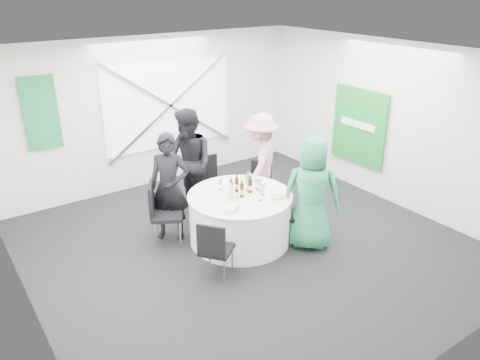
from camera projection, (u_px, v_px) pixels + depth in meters
floor at (248, 245)px, 7.04m from camera, size 6.00×6.00×0.00m
ceiling at (249, 55)px, 5.94m from camera, size 6.00×6.00×0.00m
wall_back at (154, 112)px, 8.75m from camera, size 6.00×0.00×6.00m
wall_front at (442, 254)px, 4.23m from camera, size 6.00×0.00×6.00m
wall_left at (17, 216)px, 4.91m from camera, size 0.00×6.00×6.00m
wall_right at (389, 123)px, 8.07m from camera, size 0.00×6.00×6.00m
window_panel at (169, 105)px, 8.84m from camera, size 2.60×0.03×1.60m
window_brace_a at (170, 105)px, 8.81m from camera, size 2.63×0.05×1.84m
window_brace_b at (170, 105)px, 8.81m from camera, size 2.63×0.05×1.84m
green_banner at (41, 113)px, 7.54m from camera, size 0.55×0.04×1.20m
green_sign at (359, 127)px, 8.57m from camera, size 0.05×1.20×1.40m
banquet_table at (240, 218)px, 7.04m from camera, size 1.56×1.56×0.76m
chair_back at (209, 179)px, 8.02m from camera, size 0.48×0.49×0.92m
chair_back_left at (160, 209)px, 6.86m from camera, size 0.61×0.61×0.99m
chair_back_right at (260, 182)px, 8.02m from camera, size 0.53×0.53×0.83m
chair_front_right at (309, 210)px, 6.93m from camera, size 0.59×0.59×0.92m
chair_front_left at (214, 247)px, 6.02m from camera, size 0.56×0.56×0.88m
person_man_back_left at (169, 188)px, 6.96m from camera, size 0.72×0.70×1.67m
person_man_back at (189, 163)px, 7.69m from camera, size 0.58×0.93×1.80m
person_woman_pink at (261, 161)px, 7.97m from camera, size 1.15×1.06×1.66m
person_woman_green at (312, 193)px, 6.72m from camera, size 0.98×0.97×1.71m
plate_back at (223, 181)px, 7.35m from camera, size 0.26×0.26×0.01m
plate_back_left at (203, 194)px, 6.91m from camera, size 0.26×0.26×0.01m
plate_back_right at (252, 181)px, 7.35m from camera, size 0.26×0.26×0.04m
plate_front_right at (277, 197)px, 6.78m from camera, size 0.26×0.26×0.04m
plate_front_left at (225, 210)px, 6.43m from camera, size 0.29×0.29×0.01m
napkin at (231, 209)px, 6.38m from camera, size 0.21×0.18×0.05m
beer_bottle_a at (231, 188)px, 6.88m from camera, size 0.06×0.06×0.27m
beer_bottle_b at (237, 185)px, 6.97m from camera, size 0.06×0.06×0.27m
beer_bottle_c at (250, 186)px, 6.93m from camera, size 0.06×0.06×0.26m
beer_bottle_d at (242, 190)px, 6.79m from camera, size 0.06×0.06×0.27m
green_water_bottle at (248, 183)px, 6.98m from camera, size 0.08×0.08×0.31m
clear_water_bottle at (230, 194)px, 6.68m from camera, size 0.08×0.08×0.28m
wine_glass_a at (251, 177)px, 7.20m from camera, size 0.07×0.07×0.17m
wine_glass_b at (257, 181)px, 7.04m from camera, size 0.07×0.07×0.17m
wine_glass_c at (260, 183)px, 6.99m from camera, size 0.07×0.07×0.17m
wine_glass_d at (261, 192)px, 6.68m from camera, size 0.07×0.07×0.17m
wine_glass_e at (263, 187)px, 6.84m from camera, size 0.07×0.07×0.17m
wine_glass_f at (220, 182)px, 7.02m from camera, size 0.07×0.07×0.17m
wine_glass_g at (238, 200)px, 6.46m from camera, size 0.07×0.07×0.17m
fork_a at (231, 180)px, 7.41m from camera, size 0.15×0.03×0.01m
knife_a at (212, 184)px, 7.24m from camera, size 0.15×0.02×0.01m
fork_b at (202, 192)px, 6.97m from camera, size 0.08×0.14×0.01m
knife_b at (203, 201)px, 6.70m from camera, size 0.09×0.14×0.01m
fork_c at (215, 209)px, 6.47m from camera, size 0.10×0.13×0.01m
knife_c at (239, 213)px, 6.36m from camera, size 0.10×0.13×0.01m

